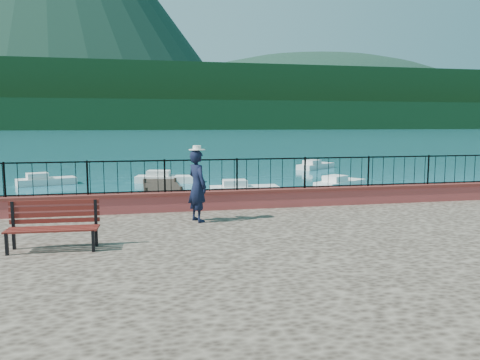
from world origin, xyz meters
name	(u,v)px	position (x,y,z in m)	size (l,w,h in m)	color
ground	(282,285)	(0.00, 0.00, 0.00)	(2000.00, 2000.00, 0.00)	#19596B
parapet	(246,199)	(0.00, 3.70, 1.49)	(28.00, 0.46, 0.58)	#AB3D3F
railing	(247,175)	(0.00, 3.70, 2.25)	(27.00, 0.05, 0.95)	black
dock	(166,201)	(-2.00, 12.00, 0.15)	(2.00, 16.00, 0.30)	#2D231C
far_forest	(142,115)	(0.00, 300.00, 9.00)	(900.00, 60.00, 18.00)	black
foothills	(141,100)	(0.00, 360.00, 22.00)	(900.00, 120.00, 44.00)	black
companion_hill	(315,126)	(220.00, 560.00, 0.00)	(448.00, 384.00, 180.00)	#142D23
park_bench	(53,236)	(-5.02, -0.17, 1.50)	(1.86, 0.70, 1.01)	black
person	(197,186)	(-1.73, 2.06, 2.16)	(0.70, 0.46, 1.92)	black
hat	(197,148)	(-1.73, 2.06, 3.18)	(0.44, 0.44, 0.12)	white
boat_0	(78,208)	(-5.69, 9.35, 0.40)	(3.83, 1.30, 0.80)	silver
boat_1	(244,187)	(2.38, 14.38, 0.40)	(3.67, 1.30, 0.80)	silver
boat_2	(340,181)	(8.52, 15.55, 0.40)	(3.72, 1.30, 0.80)	white
boat_3	(46,178)	(-8.91, 20.70, 0.40)	(3.45, 1.30, 0.80)	silver
boat_4	(168,176)	(-1.37, 20.35, 0.40)	(4.15, 1.30, 0.80)	silver
boat_5	(316,164)	(11.50, 27.06, 0.40)	(4.11, 1.30, 0.80)	silver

